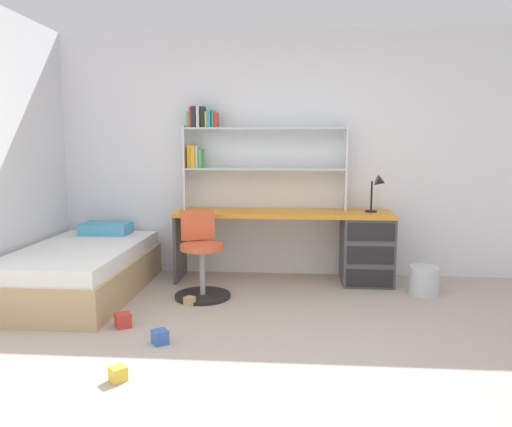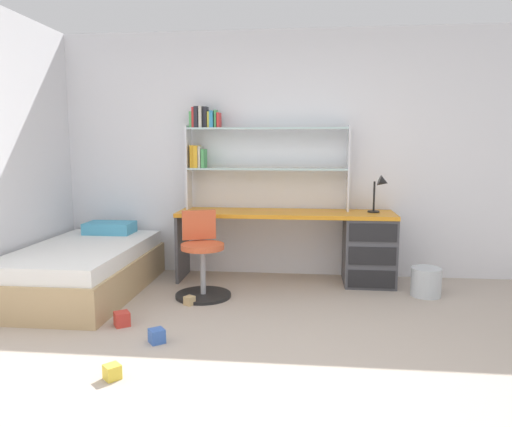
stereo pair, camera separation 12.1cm
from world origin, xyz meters
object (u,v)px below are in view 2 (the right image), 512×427
(bed_platform, at_px, (84,269))
(toy_block_red_2, at_px, (122,319))
(desk, at_px, (344,243))
(waste_bin, at_px, (426,282))
(bookshelf_hutch, at_px, (243,147))
(swivel_chair, at_px, (202,263))
(toy_block_blue_3, at_px, (157,336))
(toy_block_yellow_0, at_px, (112,372))
(desk_lamp, at_px, (381,188))
(toy_block_natural_1, at_px, (189,301))

(bed_platform, height_order, toy_block_red_2, bed_platform)
(desk, xyz_separation_m, waste_bin, (0.74, -0.37, -0.28))
(bookshelf_hutch, distance_m, swivel_chair, 1.34)
(desk, xyz_separation_m, toy_block_blue_3, (-1.44, -1.71, -0.37))
(bookshelf_hutch, height_order, toy_block_yellow_0, bookshelf_hutch)
(swivel_chair, distance_m, bed_platform, 1.15)
(bookshelf_hutch, xyz_separation_m, desk_lamp, (1.42, -0.15, -0.40))
(desk_lamp, xyz_separation_m, swivel_chair, (-1.70, -0.60, -0.67))
(swivel_chair, distance_m, waste_bin, 2.11)
(toy_block_natural_1, relative_size, toy_block_red_2, 0.71)
(desk_lamp, height_order, toy_block_blue_3, desk_lamp)
(desk_lamp, height_order, waste_bin, desk_lamp)
(toy_block_red_2, bearing_deg, bookshelf_hutch, 64.40)
(desk, bearing_deg, bed_platform, -166.11)
(toy_block_yellow_0, height_order, toy_block_red_2, toy_block_red_2)
(desk, height_order, toy_block_blue_3, desk)
(desk_lamp, height_order, bed_platform, desk_lamp)
(bed_platform, bearing_deg, toy_block_red_2, -49.37)
(swivel_chair, relative_size, waste_bin, 2.86)
(bed_platform, xyz_separation_m, toy_block_red_2, (0.68, -0.79, -0.18))
(desk_lamp, bearing_deg, toy_block_red_2, -146.81)
(desk_lamp, relative_size, toy_block_yellow_0, 4.26)
(desk, bearing_deg, swivel_chair, -156.22)
(waste_bin, relative_size, toy_block_red_2, 2.51)
(toy_block_red_2, bearing_deg, toy_block_yellow_0, -72.27)
(toy_block_yellow_0, distance_m, toy_block_blue_3, 0.57)
(desk_lamp, bearing_deg, bookshelf_hutch, 173.96)
(toy_block_red_2, bearing_deg, bed_platform, 130.63)
(toy_block_yellow_0, relative_size, toy_block_red_2, 0.81)
(desk_lamp, distance_m, toy_block_red_2, 2.76)
(bookshelf_hutch, height_order, toy_block_natural_1, bookshelf_hutch)
(desk, distance_m, bookshelf_hutch, 1.45)
(swivel_chair, height_order, toy_block_red_2, swivel_chair)
(bookshelf_hutch, relative_size, bed_platform, 0.94)
(waste_bin, bearing_deg, toy_block_yellow_0, -140.39)
(swivel_chair, bearing_deg, desk, 23.78)
(toy_block_red_2, bearing_deg, waste_bin, 22.15)
(bed_platform, height_order, toy_block_natural_1, bed_platform)
(waste_bin, height_order, toy_block_red_2, waste_bin)
(toy_block_blue_3, bearing_deg, toy_block_yellow_0, -100.38)
(bookshelf_hutch, distance_m, waste_bin, 2.26)
(desk, relative_size, bookshelf_hutch, 1.30)
(toy_block_blue_3, bearing_deg, bookshelf_hutch, 78.54)
(desk, bearing_deg, toy_block_natural_1, -148.45)
(toy_block_yellow_0, bearing_deg, toy_block_blue_3, 79.62)
(toy_block_natural_1, height_order, toy_block_red_2, toy_block_red_2)
(swivel_chair, relative_size, toy_block_blue_3, 7.86)
(swivel_chair, xyz_separation_m, toy_block_blue_3, (-0.09, -1.11, -0.27))
(bookshelf_hutch, relative_size, toy_block_blue_3, 16.84)
(waste_bin, bearing_deg, desk_lamp, 135.98)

